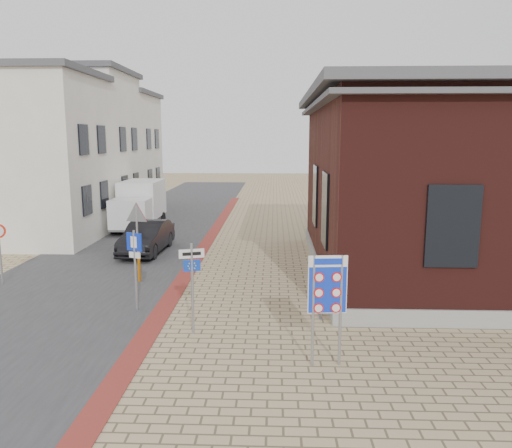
% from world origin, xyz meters
% --- Properties ---
extents(ground, '(120.00, 120.00, 0.00)m').
position_xyz_m(ground, '(0.00, 0.00, 0.00)').
color(ground, tan).
rests_on(ground, ground).
extents(road_strip, '(7.00, 60.00, 0.02)m').
position_xyz_m(road_strip, '(-5.50, 15.00, 0.01)').
color(road_strip, '#38383A').
rests_on(road_strip, ground).
extents(curb_strip, '(0.60, 40.00, 0.02)m').
position_xyz_m(curb_strip, '(-2.00, 10.00, 0.01)').
color(curb_strip, maroon).
rests_on(curb_strip, ground).
extents(brick_building, '(13.00, 13.00, 6.80)m').
position_xyz_m(brick_building, '(8.99, 7.00, 3.49)').
color(brick_building, gray).
rests_on(brick_building, ground).
extents(townhouse_near, '(7.40, 6.40, 8.30)m').
position_xyz_m(townhouse_near, '(-10.99, 12.00, 4.17)').
color(townhouse_near, silver).
rests_on(townhouse_near, ground).
extents(townhouse_mid, '(7.40, 6.40, 9.10)m').
position_xyz_m(townhouse_mid, '(-10.99, 18.00, 4.57)').
color(townhouse_mid, silver).
rests_on(townhouse_mid, ground).
extents(townhouse_far, '(7.40, 6.40, 8.30)m').
position_xyz_m(townhouse_far, '(-10.99, 24.00, 4.17)').
color(townhouse_far, silver).
rests_on(townhouse_far, ground).
extents(bike_rack, '(0.08, 1.80, 0.60)m').
position_xyz_m(bike_rack, '(2.65, 2.20, 0.26)').
color(bike_rack, slate).
rests_on(bike_rack, ground).
extents(sedan, '(1.69, 4.36, 1.42)m').
position_xyz_m(sedan, '(-4.38, 9.53, 0.71)').
color(sedan, black).
rests_on(sedan, ground).
extents(box_truck, '(2.25, 5.13, 2.66)m').
position_xyz_m(box_truck, '(-6.28, 15.45, 1.38)').
color(box_truck, slate).
rests_on(box_truck, ground).
extents(border_sign, '(0.87, 0.13, 2.56)m').
position_xyz_m(border_sign, '(2.50, -1.41, 1.83)').
color(border_sign, gray).
rests_on(border_sign, ground).
extents(essen_sign, '(0.64, 0.23, 2.43)m').
position_xyz_m(essen_sign, '(-0.80, 0.30, 1.61)').
color(essen_sign, gray).
rests_on(essen_sign, ground).
extents(parking_sign, '(0.51, 0.26, 2.44)m').
position_xyz_m(parking_sign, '(-2.77, 2.00, 1.66)').
color(parking_sign, gray).
rests_on(parking_sign, ground).
extents(yield_sign, '(0.95, 0.20, 2.68)m').
position_xyz_m(yield_sign, '(-3.80, 6.00, 2.06)').
color(yield_sign, gray).
rests_on(yield_sign, ground).
extents(bollard, '(0.13, 0.13, 1.15)m').
position_xyz_m(bollard, '(-3.50, 5.00, 0.57)').
color(bollard, orange).
rests_on(bollard, ground).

